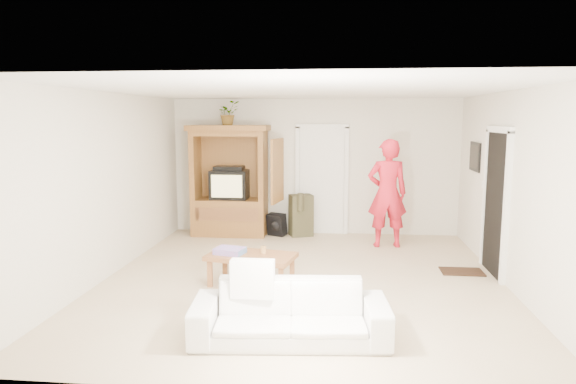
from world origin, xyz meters
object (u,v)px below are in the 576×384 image
(man, at_px, (387,193))
(sofa, at_px, (290,312))
(armoire, at_px, (231,188))
(coffee_table, at_px, (251,258))

(man, relative_size, sofa, 0.95)
(sofa, bearing_deg, armoire, 104.10)
(coffee_table, bearing_deg, man, 61.16)
(armoire, distance_m, man, 2.96)
(armoire, xyz_separation_m, man, (2.90, -0.63, 0.03))
(man, distance_m, sofa, 4.24)
(coffee_table, bearing_deg, sofa, -55.69)
(sofa, relative_size, coffee_table, 1.58)
(man, distance_m, coffee_table, 3.11)
(sofa, bearing_deg, coffee_table, 107.52)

